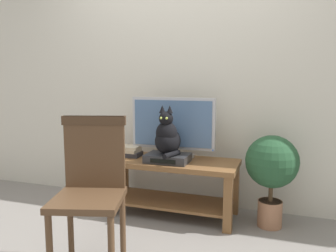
{
  "coord_description": "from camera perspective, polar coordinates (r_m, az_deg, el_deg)",
  "views": [
    {
      "loc": [
        0.93,
        -2.29,
        1.23
      ],
      "look_at": [
        -0.01,
        0.48,
        0.83
      ],
      "focal_mm": 35.84,
      "sensor_mm": 36.0,
      "label": 1
    }
  ],
  "objects": [
    {
      "name": "cat",
      "position": [
        2.93,
        -0.12,
        -1.83
      ],
      "size": [
        0.23,
        0.34,
        0.44
      ],
      "color": "black",
      "rests_on": "media_box"
    },
    {
      "name": "potted_plant",
      "position": [
        2.93,
        17.22,
        -6.68
      ],
      "size": [
        0.44,
        0.44,
        0.78
      ],
      "color": "#9E6B4C",
      "rests_on": "ground"
    },
    {
      "name": "book_stack",
      "position": [
        3.23,
        -6.74,
        -4.3
      ],
      "size": [
        0.25,
        0.19,
        0.1
      ],
      "color": "#2D2D33",
      "rests_on": "tv_stand"
    },
    {
      "name": "tv_stand",
      "position": [
        3.1,
        0.3,
        -8.66
      ],
      "size": [
        1.23,
        0.51,
        0.51
      ],
      "color": "brown",
      "rests_on": "ground"
    },
    {
      "name": "media_box",
      "position": [
        2.98,
        -0.04,
        -5.46
      ],
      "size": [
        0.38,
        0.27,
        0.07
      ],
      "color": "#2D2D30",
      "rests_on": "tv_stand"
    },
    {
      "name": "tv",
      "position": [
        3.09,
        0.84,
        -0.07
      ],
      "size": [
        0.79,
        0.2,
        0.56
      ],
      "color": "#B7B7BC",
      "rests_on": "tv_stand"
    },
    {
      "name": "back_wall",
      "position": [
        3.36,
        2.78,
        10.64
      ],
      "size": [
        7.0,
        0.12,
        2.8
      ],
      "primitive_type": "cube",
      "color": "beige",
      "rests_on": "ground"
    },
    {
      "name": "wooden_chair",
      "position": [
        2.25,
        -12.93,
        -9.25
      ],
      "size": [
        0.53,
        0.53,
        1.0
      ],
      "color": "#513823",
      "rests_on": "ground"
    },
    {
      "name": "ground_plane",
      "position": [
        2.76,
        -3.09,
        -18.69
      ],
      "size": [
        12.0,
        12.0,
        0.0
      ],
      "primitive_type": "plane",
      "color": "gray"
    }
  ]
}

